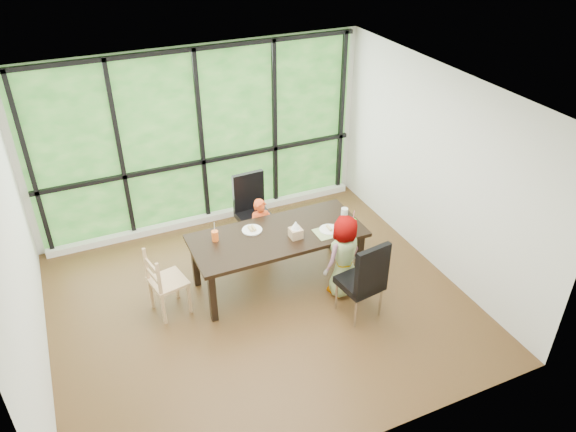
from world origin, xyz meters
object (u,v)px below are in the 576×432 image
(chair_window_leather, at_px, (254,213))
(plate_far, at_px, (252,230))
(chair_end_beech, at_px, (168,281))
(white_mug, at_px, (344,212))
(chair_interior_leather, at_px, (360,278))
(green_cup, at_px, (353,224))
(child_older, at_px, (342,256))
(orange_cup, at_px, (215,236))
(child_toddler, at_px, (261,230))
(plate_near, at_px, (329,230))
(dining_table, at_px, (278,258))
(tissue_box, at_px, (296,233))

(chair_window_leather, height_order, plate_far, chair_window_leather)
(chair_end_beech, height_order, white_mug, chair_end_beech)
(chair_interior_leather, bearing_deg, plate_far, -60.27)
(green_cup, xyz_separation_m, white_mug, (0.06, 0.33, -0.02))
(plate_far, xyz_separation_m, green_cup, (1.20, -0.47, 0.06))
(chair_interior_leather, relative_size, child_older, 0.96)
(orange_cup, bearing_deg, plate_far, 2.36)
(child_toddler, distance_m, plate_near, 1.03)
(child_older, bearing_deg, chair_interior_leather, 73.02)
(child_older, bearing_deg, dining_table, -56.41)
(chair_window_leather, bearing_deg, chair_interior_leather, -74.43)
(child_older, bearing_deg, white_mug, -137.48)
(plate_far, relative_size, plate_near, 1.03)
(dining_table, relative_size, chair_interior_leather, 2.04)
(chair_window_leather, distance_m, plate_near, 1.28)
(plate_near, bearing_deg, chair_window_leather, 118.53)
(chair_end_beech, bearing_deg, child_toddler, -80.59)
(dining_table, relative_size, child_toddler, 2.35)
(dining_table, height_order, plate_near, plate_near)
(chair_window_leather, xyz_separation_m, tissue_box, (0.14, -1.08, 0.27))
(chair_window_leather, relative_size, tissue_box, 7.29)
(chair_end_beech, bearing_deg, chair_window_leather, -70.04)
(chair_window_leather, bearing_deg, child_older, -69.57)
(chair_window_leather, distance_m, orange_cup, 1.12)
(child_toddler, relative_size, orange_cup, 6.97)
(white_mug, bearing_deg, chair_end_beech, -178.80)
(chair_end_beech, xyz_separation_m, tissue_box, (1.61, -0.17, 0.36))
(white_mug, bearing_deg, chair_window_leather, 138.28)
(tissue_box, bearing_deg, chair_end_beech, 173.96)
(orange_cup, relative_size, green_cup, 1.06)
(dining_table, bearing_deg, chair_end_beech, 179.51)
(orange_cup, height_order, green_cup, orange_cup)
(dining_table, distance_m, chair_window_leather, 0.94)
(chair_interior_leather, xyz_separation_m, chair_end_beech, (-2.08, 0.98, -0.09))
(chair_window_leather, bearing_deg, plate_far, -115.39)
(chair_window_leather, xyz_separation_m, chair_interior_leather, (0.62, -1.88, 0.00))
(child_toddler, height_order, green_cup, child_toddler)
(green_cup, relative_size, white_mug, 1.34)
(child_older, bearing_deg, plate_near, -104.83)
(chair_interior_leather, distance_m, white_mug, 1.11)
(dining_table, bearing_deg, white_mug, 3.62)
(plate_far, distance_m, plate_near, 0.98)
(child_older, bearing_deg, green_cup, -154.16)
(chair_interior_leather, xyz_separation_m, child_toddler, (-0.65, 1.53, -0.07))
(tissue_box, bearing_deg, dining_table, 138.50)
(orange_cup, bearing_deg, child_toddler, 26.72)
(chair_end_beech, height_order, plate_far, chair_end_beech)
(chair_interior_leather, height_order, plate_near, chair_interior_leather)
(tissue_box, bearing_deg, plate_near, -3.47)
(chair_interior_leather, height_order, chair_end_beech, chair_interior_leather)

